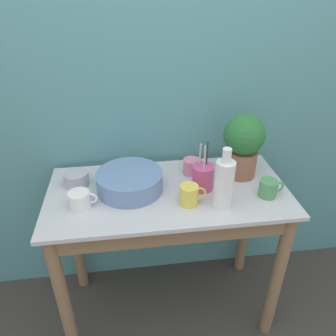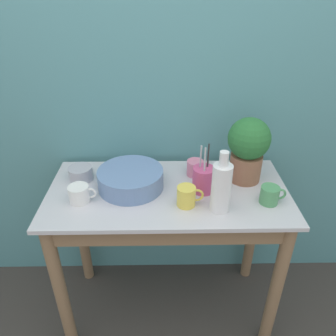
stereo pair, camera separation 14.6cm
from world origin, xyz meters
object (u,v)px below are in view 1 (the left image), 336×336
(bottle_tall, at_px, (224,183))
(mug_green, at_px, (269,188))
(mug_yellow, at_px, (190,195))
(mug_pink, at_px, (192,166))
(bowl_wash_large, at_px, (130,181))
(mug_white, at_px, (80,200))
(potted_plant, at_px, (243,143))
(utensil_cup, at_px, (203,177))
(bowl_small_steel, at_px, (76,179))

(bottle_tall, bearing_deg, mug_green, 11.11)
(mug_yellow, height_order, mug_green, mug_yellow)
(mug_pink, xyz_separation_m, mug_green, (0.30, -0.24, 0.00))
(mug_green, bearing_deg, mug_yellow, -178.32)
(bowl_wash_large, bearing_deg, mug_white, -153.78)
(bowl_wash_large, height_order, bottle_tall, bottle_tall)
(mug_white, bearing_deg, bowl_wash_large, 26.22)
(mug_green, bearing_deg, bottle_tall, -168.89)
(potted_plant, height_order, bottle_tall, potted_plant)
(utensil_cup, bearing_deg, bottle_tall, -69.09)
(mug_pink, height_order, mug_yellow, mug_yellow)
(mug_yellow, bearing_deg, bowl_small_steel, 156.53)
(mug_white, height_order, bowl_small_steel, mug_white)
(bottle_tall, relative_size, utensil_cup, 1.18)
(mug_white, bearing_deg, mug_green, -1.75)
(mug_green, bearing_deg, mug_pink, 141.75)
(bottle_tall, relative_size, mug_pink, 2.44)
(bottle_tall, bearing_deg, utensil_cup, 110.91)
(mug_green, height_order, utensil_cup, utensil_cup)
(mug_pink, distance_m, mug_green, 0.39)
(mug_yellow, xyz_separation_m, utensil_cup, (0.08, 0.11, 0.02))
(bowl_wash_large, relative_size, mug_yellow, 2.62)
(mug_pink, xyz_separation_m, mug_white, (-0.53, -0.21, -0.00))
(potted_plant, distance_m, mug_yellow, 0.38)
(potted_plant, relative_size, mug_yellow, 2.71)
(bowl_small_steel, bearing_deg, bottle_tall, -21.49)
(bowl_wash_large, height_order, mug_yellow, same)
(mug_yellow, relative_size, mug_green, 1.02)
(potted_plant, distance_m, bowl_small_steel, 0.81)
(potted_plant, bearing_deg, mug_green, -70.76)
(mug_green, xyz_separation_m, mug_white, (-0.83, 0.03, -0.00))
(bottle_tall, bearing_deg, mug_yellow, 166.19)
(mug_green, relative_size, utensil_cup, 0.48)
(bottle_tall, height_order, mug_green, bottle_tall)
(bowl_wash_large, relative_size, utensil_cup, 1.29)
(mug_pink, relative_size, mug_yellow, 0.98)
(mug_white, bearing_deg, mug_yellow, -4.41)
(mug_pink, xyz_separation_m, utensil_cup, (0.02, -0.14, 0.02))
(bottle_tall, distance_m, utensil_cup, 0.16)
(bottle_tall, relative_size, mug_white, 2.27)
(mug_pink, height_order, mug_white, mug_pink)
(mug_pink, bearing_deg, bowl_wash_large, -161.03)
(mug_white, xyz_separation_m, bowl_small_steel, (-0.03, 0.18, -0.01))
(mug_yellow, height_order, utensil_cup, utensil_cup)
(potted_plant, xyz_separation_m, utensil_cup, (-0.21, -0.10, -0.11))
(utensil_cup, bearing_deg, mug_pink, 99.10)
(mug_pink, height_order, utensil_cup, utensil_cup)
(potted_plant, xyz_separation_m, bowl_wash_large, (-0.55, -0.06, -0.13))
(utensil_cup, bearing_deg, mug_green, -19.35)
(bowl_wash_large, bearing_deg, mug_yellow, -29.38)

